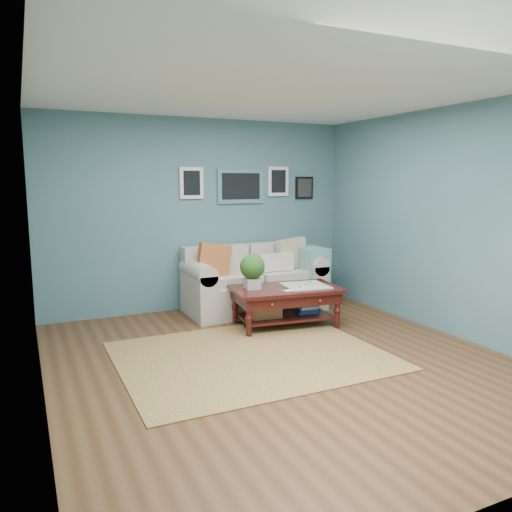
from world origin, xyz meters
TOP-DOWN VIEW (x-y plane):
  - room_shell at (0.02, 0.06)m, footprint 5.00×5.02m
  - area_rug at (-0.23, 0.30)m, footprint 2.72×2.17m
  - loveseat at (0.70, 2.03)m, footprint 1.99×0.90m
  - coffee_table at (0.56, 1.14)m, footprint 1.42×0.94m

SIDE VIEW (x-z plane):
  - area_rug at x=-0.23m, z-range 0.00..0.01m
  - coffee_table at x=0.56m, z-range -0.05..0.88m
  - loveseat at x=0.70m, z-range -0.10..0.93m
  - room_shell at x=0.02m, z-range 0.01..2.71m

